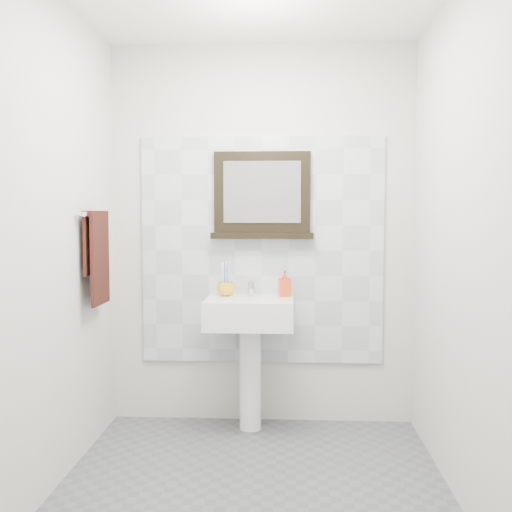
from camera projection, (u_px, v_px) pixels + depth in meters
The scene contains 13 objects.
floor at pixel (251, 495), 2.97m from camera, with size 2.00×2.20×0.01m, color #515356.
back_wall at pixel (262, 235), 3.98m from camera, with size 2.00×0.01×2.50m, color beige.
front_wall at pixel (228, 261), 1.78m from camera, with size 2.00×0.01×2.50m, color beige.
left_wall at pixel (48, 243), 2.94m from camera, with size 0.01×2.20×2.50m, color beige.
right_wall at pixel (462, 244), 2.82m from camera, with size 0.01×2.20×2.50m, color beige.
splashback at pixel (262, 250), 3.97m from camera, with size 1.60×0.02×1.50m, color silver.
pedestal_sink at pixel (250, 327), 3.79m from camera, with size 0.55×0.44×0.96m.
toothbrush_cup at pixel (226, 289), 3.89m from camera, with size 0.11×0.11×0.09m, color gold.
toothbrushes at pixel (226, 277), 3.88m from camera, with size 0.05×0.04×0.21m.
soap_dispenser at pixel (285, 283), 3.87m from camera, with size 0.08×0.08×0.17m, color red.
framed_mirror at pixel (262, 197), 3.92m from camera, with size 0.67×0.11×0.57m.
towel_bar at pixel (95, 214), 3.48m from camera, with size 0.07×0.40×0.03m.
hand_towel at pixel (97, 250), 3.50m from camera, with size 0.06×0.30×0.55m.
Camera 1 is at (0.18, -2.87, 1.39)m, focal length 42.00 mm.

